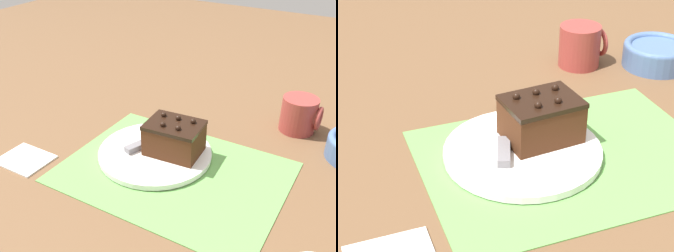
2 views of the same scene
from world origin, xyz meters
The scene contains 7 objects.
ground_plane centered at (0.00, 0.00, 0.00)m, with size 3.00×3.00×0.00m, color brown.
placemat_woven centered at (0.00, 0.00, 0.00)m, with size 0.46×0.34×0.00m, color #609E4C.
cake_plate centered at (-0.07, 0.03, 0.01)m, with size 0.25×0.25×0.01m.
chocolate_cake centered at (-0.03, 0.05, 0.05)m, with size 0.13×0.10×0.08m.
serving_knife centered at (-0.09, 0.06, 0.02)m, with size 0.10×0.21×0.01m.
coffee_mug centered at (0.18, 0.31, 0.04)m, with size 0.10×0.09×0.09m.
folded_napkin centered at (-0.31, -0.13, 0.00)m, with size 0.11×0.09×0.01m, color white.
Camera 1 is at (0.33, -0.59, 0.50)m, focal length 42.00 mm.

